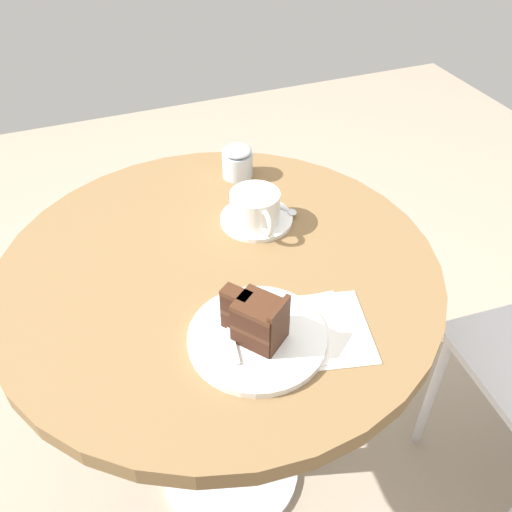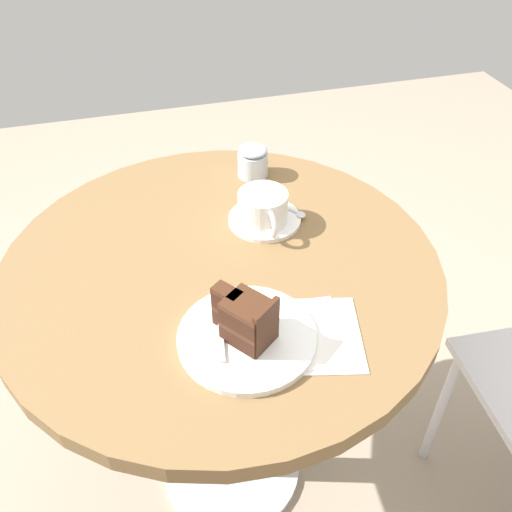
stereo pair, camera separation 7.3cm
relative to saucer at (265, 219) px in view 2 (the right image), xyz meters
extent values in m
cube|color=gray|center=(0.09, -0.11, -0.75)|extent=(4.40, 4.40, 0.01)
cylinder|color=brown|center=(0.09, -0.11, -0.02)|extent=(0.79, 0.79, 0.03)
cylinder|color=silver|center=(0.09, -0.11, -0.38)|extent=(0.07, 0.07, 0.68)
cylinder|color=silver|center=(0.09, -0.11, -0.73)|extent=(0.36, 0.36, 0.02)
cylinder|color=white|center=(0.00, 0.00, 0.00)|extent=(0.14, 0.14, 0.01)
cylinder|color=white|center=(0.01, -0.01, 0.03)|extent=(0.10, 0.10, 0.06)
cylinder|color=#D6B789|center=(0.01, -0.01, 0.06)|extent=(0.09, 0.09, 0.00)
torus|color=white|center=(0.06, -0.01, 0.03)|extent=(0.05, 0.01, 0.05)
cube|color=silver|center=(-0.03, 0.04, 0.01)|extent=(0.07, 0.06, 0.00)
ellipsoid|color=silver|center=(0.01, 0.07, 0.01)|extent=(0.02, 0.02, 0.00)
cylinder|color=white|center=(0.28, -0.11, 0.00)|extent=(0.21, 0.21, 0.01)
cube|color=#381E14|center=(0.29, -0.11, 0.02)|extent=(0.09, 0.08, 0.03)
cube|color=#381E14|center=(0.26, -0.13, 0.02)|extent=(0.05, 0.05, 0.03)
cube|color=#422314|center=(0.29, -0.11, 0.04)|extent=(0.09, 0.08, 0.01)
cube|color=#422314|center=(0.26, -0.13, 0.04)|extent=(0.05, 0.05, 0.01)
cube|color=#381E14|center=(0.29, -0.11, 0.06)|extent=(0.09, 0.08, 0.03)
cube|color=#381E14|center=(0.26, -0.13, 0.06)|extent=(0.05, 0.05, 0.03)
cube|color=#422314|center=(0.29, -0.11, 0.08)|extent=(0.09, 0.08, 0.01)
cube|color=#422314|center=(0.26, -0.13, 0.08)|extent=(0.05, 0.05, 0.01)
cube|color=#422314|center=(0.32, -0.09, 0.05)|extent=(0.04, 0.05, 0.08)
cube|color=silver|center=(0.28, -0.15, 0.01)|extent=(0.10, 0.02, 0.00)
cube|color=silver|center=(0.21, -0.14, 0.01)|extent=(0.04, 0.03, 0.00)
cube|color=silver|center=(0.30, -0.01, 0.00)|extent=(0.19, 0.19, 0.00)
cube|color=silver|center=(0.30, -0.03, 0.00)|extent=(0.16, 0.16, 0.00)
cylinder|color=#BCBCC1|center=(0.20, 0.40, -0.52)|extent=(0.02, 0.02, 0.44)
cylinder|color=silver|center=(-0.17, 0.02, 0.02)|extent=(0.07, 0.07, 0.05)
ellipsoid|color=silver|center=(-0.17, 0.02, 0.06)|extent=(0.06, 0.06, 0.02)
camera|label=1|loc=(0.79, -0.31, 0.64)|focal=38.00mm
camera|label=2|loc=(0.82, -0.24, 0.64)|focal=38.00mm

